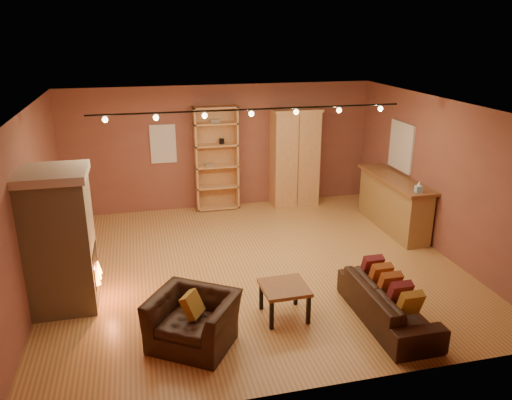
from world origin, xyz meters
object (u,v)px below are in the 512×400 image
object	(u,v)px
armoire	(295,157)
coffee_table	(284,290)
bar_counter	(393,203)
fireplace	(61,240)
loveseat	(388,296)
armchair	(193,312)
bookcase	(216,157)

from	to	relation	value
armoire	coffee_table	distance (m)	4.98
bar_counter	fireplace	bearing A→B (deg)	-165.36
armoire	bar_counter	world-z (taller)	armoire
fireplace	loveseat	world-z (taller)	fireplace
fireplace	bar_counter	world-z (taller)	fireplace
fireplace	armoire	xyz separation A→B (m)	(4.70, 3.56, 0.08)
fireplace	armoire	bearing A→B (deg)	37.14
bar_counter	armchair	bearing A→B (deg)	-145.76
bar_counter	coffee_table	distance (m)	4.17
fireplace	coffee_table	distance (m)	3.33
fireplace	bar_counter	distance (m)	6.47
bar_counter	armchair	world-z (taller)	bar_counter
armoire	loveseat	world-z (taller)	armoire
coffee_table	bar_counter	bearing A→B (deg)	40.73
armoire	loveseat	distance (m)	5.16
bookcase	bar_counter	distance (m)	4.00
armchair	coffee_table	distance (m)	1.40
bookcase	armchair	distance (m)	5.34
bookcase	loveseat	size ratio (longest dim) A/B	1.24
loveseat	coffee_table	size ratio (longest dim) A/B	2.87
loveseat	armchair	distance (m)	2.76
loveseat	armchair	xyz separation A→B (m)	(-2.75, 0.10, 0.08)
armoire	coffee_table	xyz separation A→B (m)	(-1.62, -4.65, -0.72)
fireplace	bookcase	size ratio (longest dim) A/B	0.90
fireplace	armoire	distance (m)	5.90
fireplace	coffee_table	size ratio (longest dim) A/B	3.20
armchair	coffee_table	size ratio (longest dim) A/B	1.91
armoire	loveseat	size ratio (longest dim) A/B	1.19
fireplace	bookcase	bearing A→B (deg)	52.18
bar_counter	loveseat	distance (m)	3.63
armchair	bar_counter	bearing A→B (deg)	67.42
armchair	coffee_table	world-z (taller)	armchair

